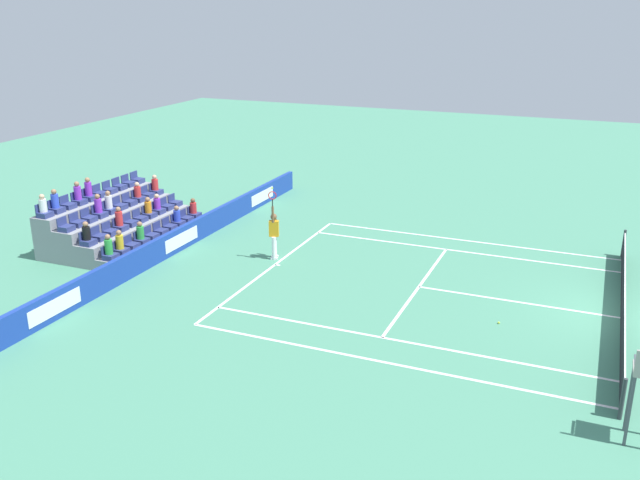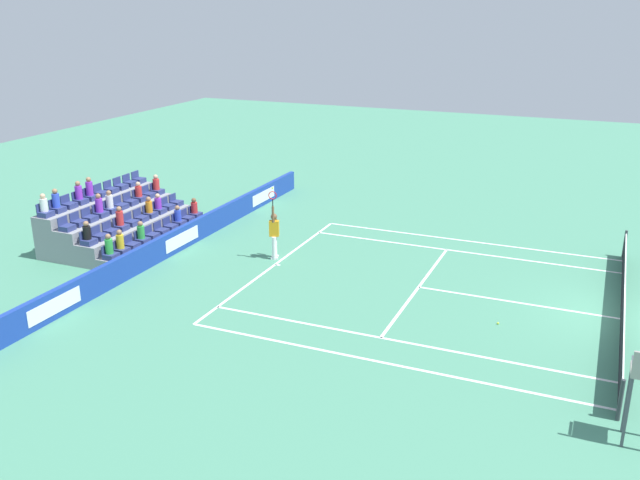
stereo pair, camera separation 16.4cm
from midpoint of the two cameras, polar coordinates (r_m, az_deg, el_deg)
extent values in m
plane|color=#47896B|center=(23.34, 23.39, -5.93)|extent=(80.00, 80.00, 0.00)
cube|color=white|center=(25.73, -3.91, -2.03)|extent=(10.97, 0.10, 0.01)
cube|color=white|center=(23.93, 7.97, -3.84)|extent=(8.23, 0.10, 0.01)
cube|color=white|center=(23.42, 15.57, -4.91)|extent=(0.10, 6.40, 0.01)
cube|color=white|center=(20.21, 6.15, -8.23)|extent=(0.10, 11.89, 0.01)
cube|color=white|center=(27.59, 11.12, -0.88)|extent=(0.10, 11.89, 0.01)
cube|color=white|center=(19.05, 4.93, -9.99)|extent=(0.10, 11.89, 0.01)
cube|color=white|center=(28.86, 11.69, -0.03)|extent=(0.10, 11.89, 0.01)
cube|color=white|center=(25.68, -3.71, -2.07)|extent=(0.10, 0.20, 0.01)
cube|color=#193899|center=(27.59, -11.69, 0.08)|extent=(20.62, 0.20, 0.92)
cube|color=white|center=(33.17, -4.91, 3.61)|extent=(2.20, 0.01, 0.51)
cube|color=white|center=(27.53, -11.50, 0.05)|extent=(2.20, 0.01, 0.51)
cube|color=white|center=(22.60, -21.21, -5.17)|extent=(2.20, 0.01, 0.51)
cylinder|color=#33383D|center=(17.78, 23.45, -11.96)|extent=(0.10, 0.10, 1.07)
cylinder|color=#33383D|center=(28.72, 23.62, -0.25)|extent=(0.10, 0.10, 1.07)
cube|color=black|center=(23.16, 23.53, -4.89)|extent=(11.77, 0.02, 0.92)
cube|color=white|center=(22.99, 23.69, -3.79)|extent=(11.77, 0.04, 0.04)
cylinder|color=white|center=(26.31, -3.94, -0.51)|extent=(0.16, 0.16, 0.90)
cylinder|color=white|center=(26.09, -4.00, -0.69)|extent=(0.16, 0.16, 0.90)
cube|color=white|center=(26.45, -3.92, -1.35)|extent=(0.20, 0.28, 0.08)
cube|color=white|center=(26.23, -3.98, -1.53)|extent=(0.20, 0.28, 0.08)
cube|color=orange|center=(25.96, -4.01, 0.96)|extent=(0.33, 0.41, 0.60)
sphere|color=brown|center=(25.82, -4.03, 1.93)|extent=(0.24, 0.24, 0.24)
cylinder|color=brown|center=(25.57, -4.10, 2.11)|extent=(0.09, 0.09, 0.62)
cylinder|color=brown|center=(26.15, -3.84, 1.15)|extent=(0.09, 0.09, 0.56)
cylinder|color=black|center=(25.44, -4.12, 3.08)|extent=(0.04, 0.04, 0.28)
torus|color=red|center=(25.36, -4.14, 3.68)|extent=(0.13, 0.30, 0.31)
sphere|color=#D1E533|center=(25.29, -4.15, 4.30)|extent=(0.07, 0.07, 0.07)
cylinder|color=#474C54|center=(17.24, 23.91, -11.81)|extent=(0.07, 0.07, 1.71)
cylinder|color=#474C54|center=(16.72, 23.91, -12.81)|extent=(0.07, 0.07, 1.71)
cube|color=#474C54|center=(16.47, 24.34, -9.08)|extent=(0.56, 0.05, 0.04)
cube|color=gray|center=(28.27, -13.46, -0.12)|extent=(6.20, 0.95, 0.42)
cube|color=navy|center=(30.35, -10.46, 2.02)|extent=(0.48, 0.44, 0.20)
cube|color=navy|center=(30.39, -10.80, 2.51)|extent=(0.48, 0.04, 0.30)
cube|color=navy|center=(29.86, -11.10, 1.69)|extent=(0.48, 0.44, 0.20)
cube|color=navy|center=(29.90, -11.45, 2.19)|extent=(0.48, 0.04, 0.30)
cube|color=navy|center=(29.37, -11.76, 1.36)|extent=(0.48, 0.44, 0.20)
cube|color=navy|center=(29.41, -12.11, 1.87)|extent=(0.48, 0.04, 0.30)
cube|color=navy|center=(28.89, -12.44, 1.01)|extent=(0.48, 0.44, 0.20)
cube|color=navy|center=(28.93, -12.80, 1.53)|extent=(0.48, 0.04, 0.30)
cube|color=navy|center=(28.41, -13.15, 0.66)|extent=(0.48, 0.44, 0.20)
cube|color=navy|center=(28.45, -13.52, 1.18)|extent=(0.48, 0.04, 0.30)
cube|color=navy|center=(27.94, -13.88, 0.29)|extent=(0.48, 0.44, 0.20)
cube|color=navy|center=(27.98, -14.25, 0.82)|extent=(0.48, 0.04, 0.30)
cube|color=navy|center=(27.47, -14.64, -0.10)|extent=(0.48, 0.44, 0.20)
cube|color=navy|center=(27.51, -15.01, 0.45)|extent=(0.48, 0.04, 0.30)
cube|color=navy|center=(27.02, -15.42, -0.49)|extent=(0.48, 0.44, 0.20)
cube|color=navy|center=(27.06, -15.80, 0.06)|extent=(0.48, 0.04, 0.30)
cube|color=navy|center=(26.56, -16.22, -0.90)|extent=(0.48, 0.44, 0.20)
cube|color=navy|center=(26.60, -16.61, -0.34)|extent=(0.48, 0.04, 0.30)
cube|color=navy|center=(26.12, -17.06, -1.33)|extent=(0.48, 0.44, 0.20)
cube|color=navy|center=(26.16, -17.45, -0.75)|extent=(0.48, 0.04, 0.30)
cube|color=gray|center=(28.76, -15.03, 0.51)|extent=(6.20, 0.95, 0.84)
cube|color=navy|center=(30.75, -11.99, 2.96)|extent=(0.48, 0.44, 0.20)
cube|color=navy|center=(30.80, -12.33, 3.44)|extent=(0.48, 0.04, 0.30)
cube|color=navy|center=(30.26, -12.65, 2.65)|extent=(0.48, 0.44, 0.20)
cube|color=navy|center=(30.31, -13.00, 3.14)|extent=(0.48, 0.04, 0.30)
cube|color=navy|center=(29.78, -13.33, 2.34)|extent=(0.48, 0.44, 0.20)
cube|color=navy|center=(29.83, -13.68, 2.83)|extent=(0.48, 0.04, 0.30)
cube|color=navy|center=(29.31, -14.03, 2.01)|extent=(0.48, 0.44, 0.20)
cube|color=navy|center=(29.36, -14.38, 2.52)|extent=(0.48, 0.04, 0.30)
cube|color=navy|center=(28.84, -14.75, 1.67)|extent=(0.48, 0.44, 0.20)
cube|color=navy|center=(28.89, -15.11, 2.19)|extent=(0.48, 0.04, 0.30)
cube|color=navy|center=(28.37, -15.50, 1.32)|extent=(0.48, 0.44, 0.20)
cube|color=navy|center=(28.42, -15.86, 1.85)|extent=(0.48, 0.04, 0.30)
cube|color=navy|center=(27.92, -16.27, 0.96)|extent=(0.48, 0.44, 0.20)
cube|color=navy|center=(27.96, -16.63, 1.50)|extent=(0.48, 0.04, 0.30)
cube|color=navy|center=(27.46, -17.06, 0.59)|extent=(0.48, 0.44, 0.20)
cube|color=navy|center=(27.51, -17.44, 1.14)|extent=(0.48, 0.04, 0.30)
cube|color=navy|center=(27.02, -17.88, 0.21)|extent=(0.48, 0.44, 0.20)
cube|color=navy|center=(27.07, -18.26, 0.76)|extent=(0.48, 0.04, 0.30)
cube|color=navy|center=(26.58, -18.73, -0.19)|extent=(0.48, 0.44, 0.20)
cube|color=navy|center=(26.63, -19.12, 0.37)|extent=(0.48, 0.04, 0.30)
cube|color=gray|center=(29.27, -16.55, 1.13)|extent=(6.20, 0.95, 1.26)
cube|color=navy|center=(31.18, -13.49, 3.87)|extent=(0.48, 0.44, 0.20)
cube|color=navy|center=(31.23, -13.83, 4.34)|extent=(0.48, 0.04, 0.30)
cube|color=navy|center=(30.70, -14.16, 3.58)|extent=(0.48, 0.44, 0.20)
cube|color=navy|center=(30.75, -14.50, 4.06)|extent=(0.48, 0.04, 0.30)
cube|color=navy|center=(30.23, -14.86, 3.28)|extent=(0.48, 0.44, 0.20)
cube|color=navy|center=(30.28, -15.20, 3.77)|extent=(0.48, 0.04, 0.30)
cube|color=navy|center=(29.76, -15.57, 2.97)|extent=(0.48, 0.44, 0.20)
cube|color=navy|center=(29.81, -15.92, 3.47)|extent=(0.48, 0.04, 0.30)
cube|color=navy|center=(29.29, -16.31, 2.66)|extent=(0.48, 0.44, 0.20)
cube|color=navy|center=(29.35, -16.66, 3.16)|extent=(0.48, 0.04, 0.30)
cube|color=navy|center=(28.84, -17.06, 2.33)|extent=(0.48, 0.44, 0.20)
cube|color=navy|center=(28.90, -17.42, 2.84)|extent=(0.48, 0.04, 0.30)
cube|color=navy|center=(28.39, -17.85, 1.99)|extent=(0.48, 0.44, 0.20)
cube|color=navy|center=(28.45, -18.21, 2.51)|extent=(0.48, 0.04, 0.30)
cube|color=navy|center=(27.94, -18.65, 1.64)|extent=(0.48, 0.44, 0.20)
cube|color=navy|center=(28.00, -19.02, 2.17)|extent=(0.48, 0.04, 0.30)
cube|color=navy|center=(27.50, -19.49, 1.28)|extent=(0.48, 0.44, 0.20)
cube|color=navy|center=(27.57, -19.86, 1.82)|extent=(0.48, 0.04, 0.30)
cube|color=navy|center=(27.07, -20.35, 0.91)|extent=(0.48, 0.44, 0.20)
cube|color=navy|center=(27.14, -20.72, 1.46)|extent=(0.48, 0.04, 0.30)
cube|color=gray|center=(29.80, -18.01, 1.72)|extent=(6.20, 0.95, 1.68)
cube|color=navy|center=(31.64, -14.95, 4.75)|extent=(0.48, 0.44, 0.20)
cube|color=navy|center=(31.70, -15.28, 5.21)|extent=(0.48, 0.04, 0.30)
cube|color=navy|center=(31.16, -15.64, 4.48)|extent=(0.48, 0.44, 0.20)
cube|color=navy|center=(31.23, -15.97, 4.95)|extent=(0.48, 0.04, 0.30)
cube|color=navy|center=(30.70, -16.34, 4.20)|extent=(0.48, 0.44, 0.20)
cube|color=navy|center=(30.76, -16.68, 4.68)|extent=(0.48, 0.04, 0.30)
cube|color=navy|center=(30.24, -17.07, 3.91)|extent=(0.48, 0.44, 0.20)
cube|color=navy|center=(30.30, -17.40, 4.40)|extent=(0.48, 0.04, 0.30)
cube|color=navy|center=(29.78, -17.81, 3.61)|extent=(0.48, 0.44, 0.20)
cube|color=navy|center=(29.85, -18.16, 4.10)|extent=(0.48, 0.04, 0.30)
cube|color=navy|center=(29.33, -18.58, 3.30)|extent=(0.48, 0.44, 0.20)
cube|color=navy|center=(29.40, -18.93, 3.80)|extent=(0.48, 0.04, 0.30)
cube|color=navy|center=(28.89, -19.38, 2.98)|extent=(0.48, 0.44, 0.20)
cube|color=navy|center=(28.96, -19.73, 3.49)|extent=(0.48, 0.04, 0.30)
cube|color=navy|center=(28.45, -20.19, 2.65)|extent=(0.48, 0.44, 0.20)
cube|color=navy|center=(28.52, -20.55, 3.17)|extent=(0.48, 0.04, 0.30)
cube|color=navy|center=(28.02, -21.03, 2.31)|extent=(0.48, 0.44, 0.20)
cube|color=navy|center=(28.09, -21.39, 2.84)|extent=(0.48, 0.04, 0.30)
cube|color=navy|center=(27.60, -21.90, 1.96)|extent=(0.48, 0.44, 0.20)
cube|color=navy|center=(27.67, -22.26, 2.50)|extent=(0.48, 0.04, 0.30)
cylinder|color=purple|center=(28.83, -19.53, 3.69)|extent=(0.28, 0.28, 0.53)
sphere|color=#9E7251|center=(28.74, -19.61, 4.38)|extent=(0.20, 0.20, 0.20)
cylinder|color=blue|center=(27.96, -21.20, 3.03)|extent=(0.28, 0.28, 0.52)
sphere|color=#9E7251|center=(27.87, -21.28, 3.74)|extent=(0.20, 0.20, 0.20)
cylinder|color=blue|center=(29.30, -11.88, 1.98)|extent=(0.28, 0.28, 0.45)
sphere|color=#9E7251|center=(29.21, -11.93, 2.60)|extent=(0.20, 0.20, 0.20)
cylinder|color=red|center=(27.84, -16.42, 1.71)|extent=(0.28, 0.28, 0.55)
sphere|color=#9E7251|center=(27.73, -16.49, 2.45)|extent=(0.20, 0.20, 0.20)
cylinder|color=orange|center=(29.24, -14.16, 2.64)|extent=(0.28, 0.28, 0.47)
sphere|color=#9E7251|center=(29.16, -14.21, 3.27)|extent=(0.20, 0.20, 0.20)
cylinder|color=yellow|center=(26.48, -16.38, -0.16)|extent=(0.28, 0.28, 0.52)
sphere|color=#9E7251|center=(26.37, -16.45, 0.58)|extent=(0.20, 0.20, 0.20)
cylinder|color=red|center=(30.17, -14.98, 3.87)|extent=(0.28, 0.28, 0.44)
sphere|color=#D3A884|center=(30.10, -15.03, 4.46)|extent=(0.20, 0.20, 0.20)
cylinder|color=red|center=(30.28, -10.57, 2.63)|extent=(0.28, 0.28, 0.46)
sphere|color=brown|center=(30.20, -10.61, 3.23)|extent=(0.20, 0.20, 0.20)
cylinder|color=purple|center=(29.72, -13.45, 2.94)|extent=(0.28, 0.28, 0.45)
sphere|color=#D3A884|center=(29.64, -13.50, 3.54)|extent=(0.20, 0.20, 0.20)
cylinder|color=white|center=(27.54, -22.06, 2.65)|extent=(0.28, 0.28, 0.48)
sphere|color=#D3A884|center=(27.46, -22.15, 3.33)|extent=(0.20, 0.20, 0.20)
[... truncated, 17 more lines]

